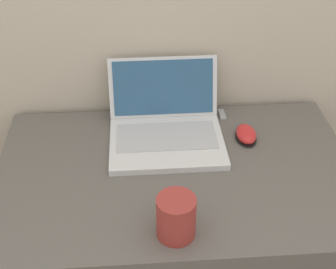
# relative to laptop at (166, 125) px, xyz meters

# --- Properties ---
(desk) EXTENTS (1.05, 0.66, 0.76)m
(desk) POSITION_rel_laptop_xyz_m (0.02, -0.17, -0.42)
(desk) COLOR #5B5651
(desk) RESTS_ON ground_plane
(laptop) EXTENTS (0.35, 0.34, 0.21)m
(laptop) POSITION_rel_laptop_xyz_m (0.00, 0.00, 0.00)
(laptop) COLOR silver
(laptop) RESTS_ON desk
(drink_cup) EXTENTS (0.10, 0.10, 0.12)m
(drink_cup) POSITION_rel_laptop_xyz_m (-0.00, -0.41, 0.02)
(drink_cup) COLOR #9E332D
(drink_cup) RESTS_ON desk
(computer_mouse) EXTENTS (0.07, 0.10, 0.04)m
(computer_mouse) POSITION_rel_laptop_xyz_m (0.25, -0.03, -0.03)
(computer_mouse) COLOR black
(computer_mouse) RESTS_ON desk
(usb_stick) EXTENTS (0.02, 0.06, 0.01)m
(usb_stick) POSITION_rel_laptop_xyz_m (0.20, 0.10, -0.04)
(usb_stick) COLOR #99999E
(usb_stick) RESTS_ON desk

